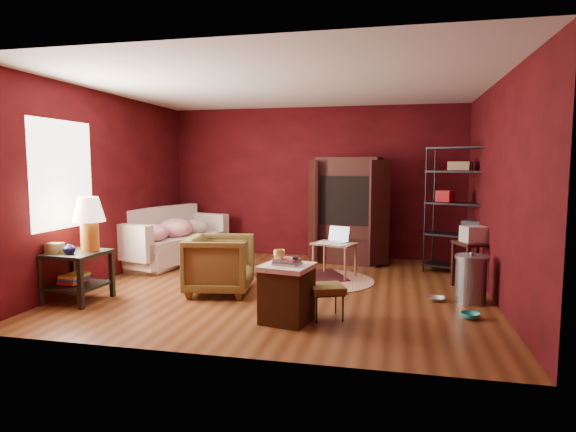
# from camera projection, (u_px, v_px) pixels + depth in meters

# --- Properties ---
(room) EXTENTS (5.54, 5.04, 2.84)m
(room) POSITION_uv_depth(u_px,v_px,m) (282.00, 188.00, 6.62)
(room) COLOR brown
(room) RESTS_ON ground
(sofa) EXTENTS (0.77, 1.92, 0.73)m
(sofa) POSITION_uv_depth(u_px,v_px,m) (171.00, 243.00, 8.45)
(sofa) COLOR silver
(sofa) RESTS_ON ground
(armchair) EXTENTS (0.91, 0.95, 0.86)m
(armchair) POSITION_uv_depth(u_px,v_px,m) (220.00, 262.00, 6.46)
(armchair) COLOR black
(armchair) RESTS_ON ground
(pet_bowl_steel) EXTENTS (0.22, 0.08, 0.21)m
(pet_bowl_steel) POSITION_uv_depth(u_px,v_px,m) (437.00, 293.00, 6.11)
(pet_bowl_steel) COLOR silver
(pet_bowl_steel) RESTS_ON ground
(pet_bowl_turquoise) EXTENTS (0.22, 0.10, 0.22)m
(pet_bowl_turquoise) POSITION_uv_depth(u_px,v_px,m) (471.00, 309.00, 5.40)
(pet_bowl_turquoise) COLOR teal
(pet_bowl_turquoise) RESTS_ON ground
(vase) EXTENTS (0.17, 0.17, 0.15)m
(vase) POSITION_uv_depth(u_px,v_px,m) (69.00, 248.00, 5.90)
(vase) COLOR #0B0F39
(vase) RESTS_ON side_table
(mug) EXTENTS (0.16, 0.14, 0.13)m
(mug) POSITION_uv_depth(u_px,v_px,m) (279.00, 253.00, 5.20)
(mug) COLOR #FFF07C
(mug) RESTS_ON hamper
(side_table) EXTENTS (0.71, 0.71, 1.32)m
(side_table) POSITION_uv_depth(u_px,v_px,m) (83.00, 239.00, 6.08)
(side_table) COLOR black
(side_table) RESTS_ON ground
(sofa_cushions) EXTENTS (1.41, 2.30, 0.90)m
(sofa_cushions) POSITION_uv_depth(u_px,v_px,m) (170.00, 239.00, 8.41)
(sofa_cushions) COLOR silver
(sofa_cushions) RESTS_ON sofa
(hamper) EXTENTS (0.62, 0.62, 0.73)m
(hamper) POSITION_uv_depth(u_px,v_px,m) (287.00, 292.00, 5.28)
(hamper) COLOR #3D250E
(hamper) RESTS_ON ground
(footstool) EXTENTS (0.48, 0.48, 0.38)m
(footstool) POSITION_uv_depth(u_px,v_px,m) (327.00, 290.00, 5.40)
(footstool) COLOR black
(footstool) RESTS_ON ground
(rug_round) EXTENTS (1.62, 1.62, 0.01)m
(rug_round) POSITION_uv_depth(u_px,v_px,m) (324.00, 280.00, 7.19)
(rug_round) COLOR beige
(rug_round) RESTS_ON ground
(rug_oriental) EXTENTS (1.58, 1.37, 0.01)m
(rug_oriental) POSITION_uv_depth(u_px,v_px,m) (300.00, 277.00, 7.38)
(rug_oriental) COLOR #4F151B
(rug_oriental) RESTS_ON ground
(laptop_desk) EXTENTS (0.74, 0.65, 0.78)m
(laptop_desk) POSITION_uv_depth(u_px,v_px,m) (335.00, 246.00, 7.38)
(laptop_desk) COLOR #986145
(laptop_desk) RESTS_ON ground
(tv_armoire) EXTENTS (1.45, 0.91, 1.86)m
(tv_armoire) POSITION_uv_depth(u_px,v_px,m) (349.00, 208.00, 8.45)
(tv_armoire) COLOR black
(tv_armoire) RESTS_ON ground
(wire_shelving) EXTENTS (1.07, 0.78, 2.01)m
(wire_shelving) POSITION_uv_depth(u_px,v_px,m) (460.00, 204.00, 7.59)
(wire_shelving) COLOR black
(wire_shelving) RESTS_ON ground
(small_stand) EXTENTS (0.58, 0.58, 0.88)m
(small_stand) POSITION_uv_depth(u_px,v_px,m) (473.00, 242.00, 6.70)
(small_stand) COLOR black
(small_stand) RESTS_ON ground
(trash_can) EXTENTS (0.54, 0.54, 0.65)m
(trash_can) POSITION_uv_depth(u_px,v_px,m) (471.00, 279.00, 6.04)
(trash_can) COLOR gray
(trash_can) RESTS_ON ground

